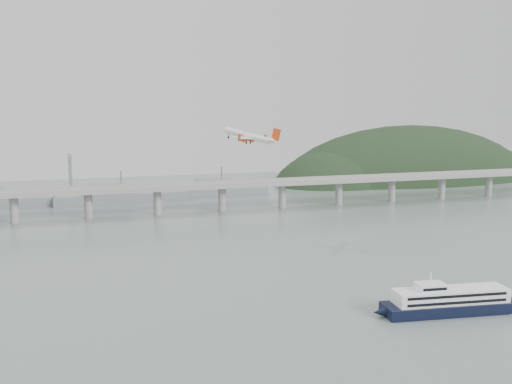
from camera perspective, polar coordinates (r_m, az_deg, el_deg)
name	(u,v)px	position (r m, az deg, el deg)	size (l,w,h in m)	color
ground	(294,287)	(274.94, 3.64, -9.03)	(900.00, 900.00, 0.00)	slate
bridge	(195,190)	(458.40, -5.82, 0.21)	(800.00, 22.00, 23.90)	gray
headland	(419,196)	(698.65, 15.28, -0.33)	(365.00, 155.00, 156.00)	black
ferry	(450,301)	(253.01, 18.01, -9.89)	(90.03, 23.90, 17.01)	black
airliner	(250,136)	(346.25, -0.61, 5.33)	(31.39, 30.60, 11.05)	white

